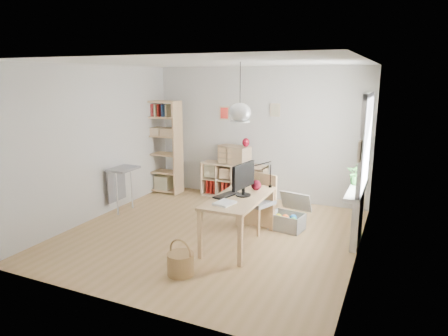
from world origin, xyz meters
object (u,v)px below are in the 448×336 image
at_px(chair, 260,199).
at_px(tall_bookshelf, 162,143).
at_px(monitor, 243,178).
at_px(storage_chest, 289,218).
at_px(cube_shelf, 234,183).
at_px(desk, 239,202).
at_px(drawer_chest, 234,155).

bearing_deg(chair, tall_bookshelf, 175.13).
height_order(tall_bookshelf, monitor, tall_bookshelf).
xyz_separation_m(storage_chest, monitor, (-0.49, -0.84, 0.84)).
bearing_deg(tall_bookshelf, cube_shelf, 10.19).
height_order(storage_chest, monitor, monitor).
xyz_separation_m(tall_bookshelf, storage_chest, (3.12, -1.04, -0.90)).
bearing_deg(monitor, cube_shelf, 125.09).
xyz_separation_m(cube_shelf, chair, (1.11, -1.55, 0.23)).
bearing_deg(storage_chest, tall_bookshelf, 171.83).
bearing_deg(cube_shelf, monitor, -63.90).
bearing_deg(desk, storage_chest, 59.49).
relative_size(cube_shelf, tall_bookshelf, 0.70).
bearing_deg(desk, tall_bookshelf, 142.99).
relative_size(chair, monitor, 1.63).
distance_m(chair, drawer_chest, 1.89).
relative_size(desk, tall_bookshelf, 0.75).
bearing_deg(chair, cube_shelf, 146.18).
height_order(cube_shelf, storage_chest, cube_shelf).
distance_m(desk, storage_chest, 1.15).
distance_m(desk, tall_bookshelf, 3.27).
xyz_separation_m(chair, drawer_chest, (-1.08, 1.51, 0.38)).
xyz_separation_m(desk, monitor, (0.04, 0.06, 0.37)).
distance_m(tall_bookshelf, monitor, 3.24).
distance_m(cube_shelf, tall_bookshelf, 1.77).
height_order(monitor, drawer_chest, monitor).
height_order(tall_bookshelf, chair, tall_bookshelf).
height_order(chair, monitor, monitor).
height_order(storage_chest, drawer_chest, drawer_chest).
distance_m(cube_shelf, monitor, 2.52).
bearing_deg(desk, chair, 82.35).
distance_m(tall_bookshelf, drawer_chest, 1.62).
bearing_deg(chair, desk, -77.17).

